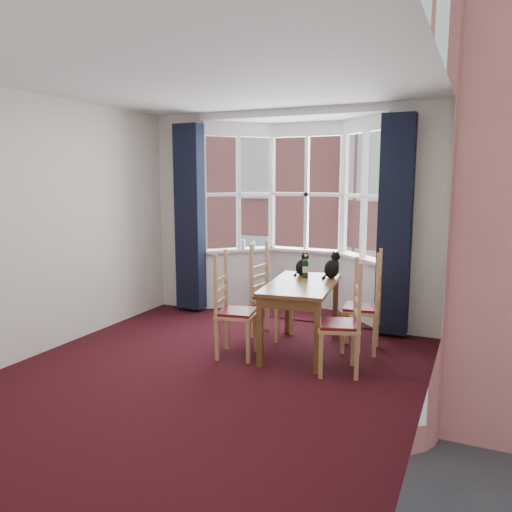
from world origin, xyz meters
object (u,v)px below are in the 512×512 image
Objects in this scene: candle_short at (253,246)px; chair_left_near at (229,313)px; wine_bottle at (305,268)px; chair_right_near at (347,327)px; dining_table at (301,293)px; cat_right at (332,267)px; chair_left_far at (266,297)px; candle_tall at (243,244)px; cat_left at (302,266)px; chair_right_far at (369,310)px.

chair_left_near is at bearing -72.63° from candle_short.
wine_bottle is 1.74m from candle_short.
chair_right_near is (1.29, 0.05, 0.00)m from chair_left_near.
dining_table is 0.53m from cat_right.
wine_bottle is (0.53, -0.08, 0.42)m from chair_left_far.
candle_tall is at bearing 138.88° from wine_bottle.
cat_right reaches higher than wine_bottle.
chair_left_near is 1.11m from cat_left.
chair_left_near is 2.90× the size of cat_right.
candle_tall is 0.16m from candle_short.
chair_right_near is 0.72m from chair_right_far.
candle_tall is at bearing 111.67° from chair_left_near.
dining_table is at bearing -31.77° from chair_left_far.
cat_right is 1.87m from candle_short.
chair_right_far is 6.72× the size of candle_tall.
wine_bottle reaches higher than chair_left_far.
chair_right_far is at bearing 1.84° from wine_bottle.
chair_right_near is at bearing 2.10° from chair_left_near.
dining_table is 1.48× the size of chair_left_near.
candle_tall reaches higher than chair_left_near.
cat_left reaches higher than candle_tall.
chair_right_far is at bearing 23.96° from dining_table.
cat_right is 2.95× the size of candle_short.
chair_left_near and chair_right_near have the same top height.
candle_short is at bearing 107.37° from chair_left_near.
cat_left is at bearing 171.04° from chair_right_far.
dining_table is at bearing -46.10° from candle_tall.
chair_right_far is at bearing 29.42° from chair_left_near.
candle_tall is (-1.66, 1.07, 0.04)m from cat_right.
wine_bottle is at bearing 50.47° from chair_left_near.
candle_tall is at bearing 150.89° from chair_right_far.
candle_short is at bearing 136.39° from cat_left.
chair_right_far is 2.36m from candle_short.
chair_right_near is 3.46× the size of wine_bottle.
chair_left_near is at bearing -150.58° from chair_right_far.
candle_tall is at bearing 133.90° from dining_table.
cat_right reaches higher than chair_right_far.
candle_short is (-1.90, 1.93, 0.45)m from chair_right_near.
dining_table is 0.78m from chair_right_far.
chair_right_far is at bearing -13.20° from cat_right.
dining_table is at bearing 146.81° from chair_right_near.
dining_table is 1.48× the size of chair_left_far.
chair_right_near is 6.72× the size of candle_tall.
candle_tall reaches higher than dining_table.
chair_left_far is at bearing -170.08° from cat_left.
wine_bottle is (-0.74, -0.02, 0.42)m from chair_right_far.
candle_short is at bearing 148.38° from chair_right_far.
cat_right reaches higher than cat_left.
candle_short is at bearing 134.62° from chair_right_near.
cat_left is (-0.84, 0.13, 0.41)m from chair_right_far.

